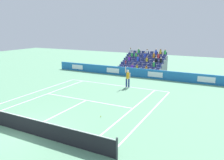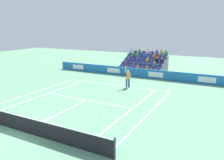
% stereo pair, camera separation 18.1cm
% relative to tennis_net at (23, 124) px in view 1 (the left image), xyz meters
% --- Properties ---
extents(ground_plane, '(80.00, 80.00, 0.00)m').
position_rel_tennis_net_xyz_m(ground_plane, '(0.00, 0.00, -0.49)').
color(ground_plane, '#669E77').
extents(line_baseline, '(10.97, 0.10, 0.01)m').
position_rel_tennis_net_xyz_m(line_baseline, '(0.00, -11.89, -0.49)').
color(line_baseline, white).
rests_on(line_baseline, ground).
extents(line_service, '(8.23, 0.10, 0.01)m').
position_rel_tennis_net_xyz_m(line_service, '(0.00, -6.40, -0.49)').
color(line_service, white).
rests_on(line_service, ground).
extents(line_centre_service, '(0.10, 6.40, 0.01)m').
position_rel_tennis_net_xyz_m(line_centre_service, '(0.00, -3.20, -0.49)').
color(line_centre_service, white).
rests_on(line_centre_service, ground).
extents(line_singles_sideline_left, '(0.10, 11.89, 0.01)m').
position_rel_tennis_net_xyz_m(line_singles_sideline_left, '(4.12, -5.95, -0.49)').
color(line_singles_sideline_left, white).
rests_on(line_singles_sideline_left, ground).
extents(line_singles_sideline_right, '(0.10, 11.89, 0.01)m').
position_rel_tennis_net_xyz_m(line_singles_sideline_right, '(-4.12, -5.95, -0.49)').
color(line_singles_sideline_right, white).
rests_on(line_singles_sideline_right, ground).
extents(line_doubles_sideline_left, '(0.10, 11.89, 0.01)m').
position_rel_tennis_net_xyz_m(line_doubles_sideline_left, '(5.49, -5.95, -0.49)').
color(line_doubles_sideline_left, white).
rests_on(line_doubles_sideline_left, ground).
extents(line_doubles_sideline_right, '(0.10, 11.89, 0.01)m').
position_rel_tennis_net_xyz_m(line_doubles_sideline_right, '(-5.49, -5.95, -0.49)').
color(line_doubles_sideline_right, white).
rests_on(line_doubles_sideline_right, ground).
extents(line_centre_mark, '(0.10, 0.20, 0.01)m').
position_rel_tennis_net_xyz_m(line_centre_mark, '(0.00, -11.79, -0.49)').
color(line_centre_mark, white).
rests_on(line_centre_mark, ground).
extents(sponsor_barrier, '(21.82, 0.22, 1.05)m').
position_rel_tennis_net_xyz_m(sponsor_barrier, '(-0.00, -16.60, 0.03)').
color(sponsor_barrier, '#1E66AD').
rests_on(sponsor_barrier, ground).
extents(tennis_net, '(11.97, 0.10, 1.07)m').
position_rel_tennis_net_xyz_m(tennis_net, '(0.00, 0.00, 0.00)').
color(tennis_net, '#33383D').
rests_on(tennis_net, ground).
extents(tennis_player, '(0.53, 0.40, 2.85)m').
position_rel_tennis_net_xyz_m(tennis_player, '(-1.39, -11.64, 0.50)').
color(tennis_player, navy).
rests_on(tennis_player, ground).
extents(stadium_stand, '(5.58, 4.75, 3.01)m').
position_rel_tennis_net_xyz_m(stadium_stand, '(-0.01, -20.17, 0.34)').
color(stadium_stand, gray).
rests_on(stadium_stand, ground).
extents(loose_tennis_ball, '(0.07, 0.07, 0.07)m').
position_rel_tennis_net_xyz_m(loose_tennis_ball, '(-2.82, -3.93, -0.46)').
color(loose_tennis_ball, '#D1E533').
rests_on(loose_tennis_ball, ground).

